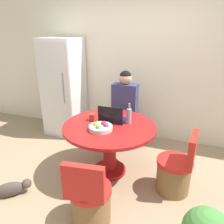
{
  "coord_description": "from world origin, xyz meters",
  "views": [
    {
      "loc": [
        0.84,
        -2.14,
        1.93
      ],
      "look_at": [
        -0.08,
        0.42,
        0.88
      ],
      "focal_mm": 35.0,
      "sensor_mm": 36.0,
      "label": 1
    }
  ],
  "objects_px": {
    "laptop": "(112,118)",
    "cat": "(13,188)",
    "chair_right_side": "(175,172)",
    "fruit_bowl": "(101,127)",
    "dining_table": "(109,137)",
    "refrigerator": "(64,88)",
    "bottle": "(129,116)",
    "person_seated": "(126,106)",
    "chair_near_camera": "(90,202)"
  },
  "relations": [
    {
      "from": "laptop",
      "to": "cat",
      "type": "distance_m",
      "value": 1.52
    },
    {
      "from": "laptop",
      "to": "cat",
      "type": "height_order",
      "value": "laptop"
    },
    {
      "from": "chair_right_side",
      "to": "cat",
      "type": "xyz_separation_m",
      "value": [
        -1.85,
        -0.76,
        -0.17
      ]
    },
    {
      "from": "fruit_bowl",
      "to": "cat",
      "type": "height_order",
      "value": "fruit_bowl"
    },
    {
      "from": "dining_table",
      "to": "refrigerator",
      "type": "bearing_deg",
      "value": 142.89
    },
    {
      "from": "refrigerator",
      "to": "chair_right_side",
      "type": "bearing_deg",
      "value": -25.8
    },
    {
      "from": "chair_right_side",
      "to": "bottle",
      "type": "distance_m",
      "value": 0.91
    },
    {
      "from": "fruit_bowl",
      "to": "cat",
      "type": "bearing_deg",
      "value": -142.51
    },
    {
      "from": "bottle",
      "to": "cat",
      "type": "height_order",
      "value": "bottle"
    },
    {
      "from": "dining_table",
      "to": "laptop",
      "type": "xyz_separation_m",
      "value": [
        -0.01,
        0.13,
        0.22
      ]
    },
    {
      "from": "dining_table",
      "to": "bottle",
      "type": "xyz_separation_m",
      "value": [
        0.23,
        0.14,
        0.28
      ]
    },
    {
      "from": "person_seated",
      "to": "laptop",
      "type": "distance_m",
      "value": 0.71
    },
    {
      "from": "chair_right_side",
      "to": "cat",
      "type": "bearing_deg",
      "value": -61.81
    },
    {
      "from": "dining_table",
      "to": "chair_near_camera",
      "type": "height_order",
      "value": "chair_near_camera"
    },
    {
      "from": "dining_table",
      "to": "cat",
      "type": "distance_m",
      "value": 1.35
    },
    {
      "from": "laptop",
      "to": "chair_right_side",
      "type": "bearing_deg",
      "value": 166.15
    },
    {
      "from": "cat",
      "to": "laptop",
      "type": "bearing_deg",
      "value": 6.72
    },
    {
      "from": "laptop",
      "to": "cat",
      "type": "bearing_deg",
      "value": 46.46
    },
    {
      "from": "refrigerator",
      "to": "bottle",
      "type": "relative_size",
      "value": 6.24
    },
    {
      "from": "chair_near_camera",
      "to": "bottle",
      "type": "relative_size",
      "value": 2.86
    },
    {
      "from": "chair_near_camera",
      "to": "fruit_bowl",
      "type": "distance_m",
      "value": 0.9
    },
    {
      "from": "laptop",
      "to": "fruit_bowl",
      "type": "xyz_separation_m",
      "value": [
        -0.04,
        -0.3,
        -0.01
      ]
    },
    {
      "from": "person_seated",
      "to": "fruit_bowl",
      "type": "distance_m",
      "value": 1.01
    },
    {
      "from": "chair_right_side",
      "to": "fruit_bowl",
      "type": "distance_m",
      "value": 1.07
    },
    {
      "from": "chair_right_side",
      "to": "bottle",
      "type": "xyz_separation_m",
      "value": [
        -0.67,
        0.23,
        0.57
      ]
    },
    {
      "from": "fruit_bowl",
      "to": "laptop",
      "type": "bearing_deg",
      "value": 81.66
    },
    {
      "from": "chair_near_camera",
      "to": "fruit_bowl",
      "type": "relative_size",
      "value": 2.72
    },
    {
      "from": "refrigerator",
      "to": "cat",
      "type": "relative_size",
      "value": 4.52
    },
    {
      "from": "dining_table",
      "to": "person_seated",
      "type": "bearing_deg",
      "value": 91.85
    },
    {
      "from": "person_seated",
      "to": "cat",
      "type": "relative_size",
      "value": 3.33
    },
    {
      "from": "person_seated",
      "to": "dining_table",
      "type": "bearing_deg",
      "value": 91.85
    },
    {
      "from": "refrigerator",
      "to": "person_seated",
      "type": "bearing_deg",
      "value": -5.24
    },
    {
      "from": "refrigerator",
      "to": "dining_table",
      "type": "distance_m",
      "value": 1.61
    },
    {
      "from": "chair_right_side",
      "to": "cat",
      "type": "distance_m",
      "value": 2.01
    },
    {
      "from": "laptop",
      "to": "cat",
      "type": "xyz_separation_m",
      "value": [
        -0.94,
        -0.99,
        -0.68
      ]
    },
    {
      "from": "fruit_bowl",
      "to": "bottle",
      "type": "height_order",
      "value": "bottle"
    },
    {
      "from": "refrigerator",
      "to": "cat",
      "type": "xyz_separation_m",
      "value": [
        0.31,
        -1.81,
        -0.79
      ]
    },
    {
      "from": "chair_near_camera",
      "to": "cat",
      "type": "height_order",
      "value": "chair_near_camera"
    },
    {
      "from": "chair_right_side",
      "to": "laptop",
      "type": "relative_size",
      "value": 2.34
    },
    {
      "from": "refrigerator",
      "to": "chair_near_camera",
      "type": "distance_m",
      "value": 2.39
    },
    {
      "from": "chair_near_camera",
      "to": "person_seated",
      "type": "xyz_separation_m",
      "value": [
        -0.15,
        1.74,
        0.44
      ]
    },
    {
      "from": "chair_right_side",
      "to": "bottle",
      "type": "relative_size",
      "value": 2.86
    },
    {
      "from": "laptop",
      "to": "refrigerator",
      "type": "bearing_deg",
      "value": -33.24
    },
    {
      "from": "person_seated",
      "to": "chair_near_camera",
      "type": "bearing_deg",
      "value": 94.88
    },
    {
      "from": "person_seated",
      "to": "bottle",
      "type": "height_order",
      "value": "person_seated"
    },
    {
      "from": "dining_table",
      "to": "chair_near_camera",
      "type": "xyz_separation_m",
      "value": [
        0.12,
        -0.9,
        -0.28
      ]
    },
    {
      "from": "refrigerator",
      "to": "laptop",
      "type": "xyz_separation_m",
      "value": [
        1.25,
        -0.82,
        -0.11
      ]
    },
    {
      "from": "dining_table",
      "to": "chair_right_side",
      "type": "distance_m",
      "value": 0.95
    },
    {
      "from": "refrigerator",
      "to": "person_seated",
      "type": "distance_m",
      "value": 1.25
    },
    {
      "from": "refrigerator",
      "to": "cat",
      "type": "height_order",
      "value": "refrigerator"
    }
  ]
}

